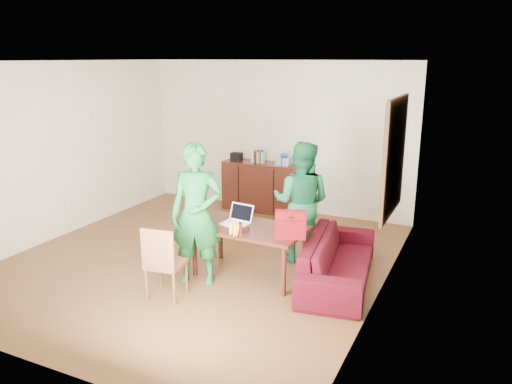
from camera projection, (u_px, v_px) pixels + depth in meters
The scene contains 10 objects.
room at pixel (202, 167), 6.76m from camera, with size 5.20×5.70×2.90m.
table at pixel (249, 233), 6.35m from camera, with size 1.45×0.85×0.67m.
chair at pixel (166, 277), 5.84m from camera, with size 0.46×0.44×0.90m.
person_near at pixel (197, 215), 6.09m from camera, with size 0.65×0.42×1.77m, color #166526.
person_far at pixel (301, 202), 6.80m from camera, with size 0.81×0.63×1.67m, color #166336.
laptop at pixel (235, 221), 6.40m from camera, with size 0.37×0.28×0.24m.
bananas at pixel (234, 233), 5.99m from camera, with size 0.17×0.11×0.06m, color yellow, non-canonical shape.
bottle at pixel (240, 229), 6.01m from camera, with size 0.05×0.05×0.16m, color #582014.
red_bag at pixel (291, 226), 5.93m from camera, with size 0.36×0.21×0.27m, color maroon.
sofa at pixel (338, 260), 6.27m from camera, with size 1.96×0.77×0.57m, color #3A070C.
Camera 1 is at (3.50, -5.54, 2.75)m, focal length 35.00 mm.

